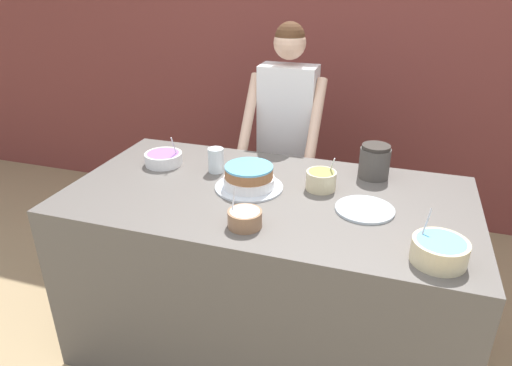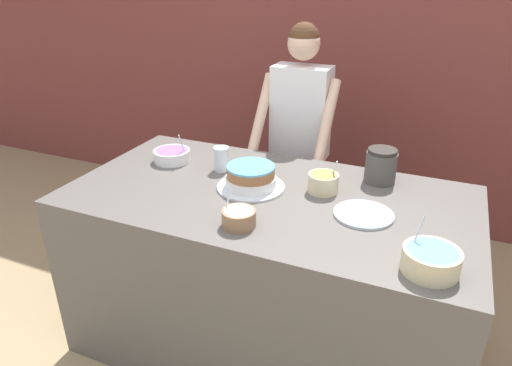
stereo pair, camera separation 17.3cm
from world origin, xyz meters
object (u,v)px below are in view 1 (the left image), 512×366
Objects in this scene: cake at (249,178)px; frosting_bowl_olive at (321,180)px; ceramic_plate at (365,209)px; frosting_bowl_purple at (164,158)px; frosting_bowl_white at (244,218)px; frosting_bowl_blue at (439,250)px; stoneware_jar at (375,161)px; drinking_glass at (216,160)px; person_baker at (287,125)px.

cake is 2.07× the size of frosting_bowl_olive.
frosting_bowl_olive is 0.27m from ceramic_plate.
frosting_bowl_purple is 1.22× the size of frosting_bowl_white.
frosting_bowl_blue reaches higher than stoneware_jar.
stoneware_jar is (0.00, 0.37, 0.08)m from ceramic_plate.
frosting_bowl_white is (-0.74, 0.02, -0.01)m from frosting_bowl_blue.
frosting_bowl_white reaches higher than frosting_bowl_olive.
stoneware_jar is at bearing 13.20° from drinking_glass.
ceramic_plate is at bearing -10.18° from frosting_bowl_purple.
cake is 1.28× the size of ceramic_plate.
drinking_glass is 0.74× the size of stoneware_jar.
frosting_bowl_olive is at bearing 16.29° from cake.
drinking_glass is (-0.20, -0.66, -0.00)m from person_baker.
person_baker reaches higher than drinking_glass.
frosting_bowl_olive is 0.62× the size of ceramic_plate.
frosting_bowl_olive is 0.93× the size of stoneware_jar.
stoneware_jar is (0.57, -0.48, 0.02)m from person_baker.
stoneware_jar is at bearing 44.47° from frosting_bowl_olive.
frosting_bowl_blue is 1.57× the size of drinking_glass.
frosting_bowl_white is at bearing -147.89° from ceramic_plate.
cake is at bearing -88.52° from person_baker.
stoneware_jar is at bearing -39.96° from person_baker.
frosting_bowl_purple is (-0.52, 0.13, -0.02)m from cake.
stoneware_jar is at bearing 9.51° from frosting_bowl_purple.
person_baker is 7.98× the size of frosting_bowl_blue.
person_baker is 0.69m from drinking_glass.
cake is 0.54m from frosting_bowl_purple.
frosting_bowl_olive is 1.25× the size of drinking_glass.
person_baker is 1.14m from frosting_bowl_white.
ceramic_plate is at bearing -34.64° from frosting_bowl_olive.
ceramic_plate is at bearing -90.28° from stoneware_jar.
frosting_bowl_olive is 0.49m from frosting_bowl_white.
cake is 0.26m from drinking_glass.
person_baker is at bearing 116.41° from frosting_bowl_olive.
stoneware_jar reaches higher than frosting_bowl_olive.
cake is at bearing -30.87° from drinking_glass.
frosting_bowl_white is 1.29× the size of drinking_glass.
frosting_bowl_blue is at bearing -20.07° from frosting_bowl_purple.
frosting_bowl_blue reaches higher than ceramic_plate.
ceramic_plate is (0.77, -0.19, -0.06)m from drinking_glass.
frosting_bowl_purple is at bearing 179.78° from drinking_glass.
ceramic_plate is (0.22, -0.15, -0.04)m from frosting_bowl_olive.
frosting_bowl_purple is 1.57× the size of drinking_glass.
ceramic_plate is 1.51× the size of stoneware_jar.
frosting_bowl_olive is at bearing -3.99° from drinking_glass.
frosting_bowl_blue reaches higher than frosting_bowl_purple.
ceramic_plate is at bearing 32.11° from frosting_bowl_white.
cake is at bearing -14.37° from frosting_bowl_purple.
person_baker reaches higher than frosting_bowl_blue.
person_baker is 9.73× the size of frosting_bowl_white.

